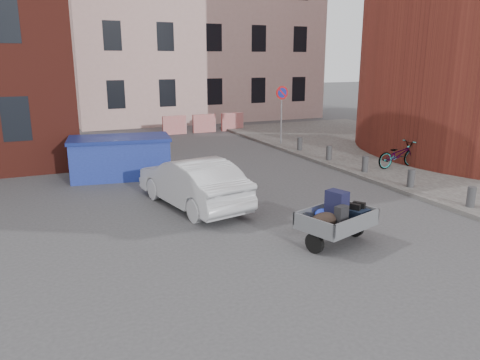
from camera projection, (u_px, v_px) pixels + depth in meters
name	position (u px, v px, depth m)	size (l,w,h in m)	color
ground	(252.00, 231.00, 11.09)	(120.00, 120.00, 0.00)	#38383A
sidewalk	(436.00, 160.00, 18.55)	(9.00, 24.00, 0.12)	#474442
building_pink	(192.00, 12.00, 31.14)	(16.00, 8.00, 14.00)	#C79F99
no_parking_sign	(282.00, 103.00, 21.33)	(0.60, 0.09, 2.65)	gray
bollards	(365.00, 164.00, 16.36)	(0.22, 9.02, 0.55)	#3A3A3D
barriers	(204.00, 123.00, 25.88)	(4.70, 0.18, 1.00)	red
trailer	(336.00, 218.00, 10.15)	(1.86, 1.97, 1.20)	black
dumpster	(120.00, 157.00, 15.97)	(3.56, 2.21, 1.40)	navy
silver_car	(192.00, 182.00, 12.83)	(1.43, 4.11, 1.36)	silver
bicycle	(398.00, 155.00, 16.96)	(0.63, 1.81, 0.95)	black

